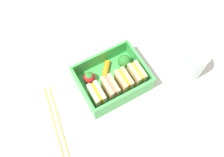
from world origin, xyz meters
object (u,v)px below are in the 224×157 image
object	(u,v)px
sandwich_left	(137,75)
chopstick_pair	(56,120)
sandwich_center_left	(124,81)
sandwich_center	(111,88)
sandwich_center_right	(97,95)
strawberry_far_left	(89,77)
broccoli_floret	(124,61)
carrot_stick_far_left	(107,70)
drinking_glass	(194,63)

from	to	relation	value
sandwich_left	chopstick_pair	bearing A→B (deg)	-1.16
sandwich_center_left	chopstick_pair	world-z (taller)	sandwich_center_left
sandwich_center	sandwich_center_right	distance (cm)	3.56
strawberry_far_left	chopstick_pair	size ratio (longest dim) A/B	0.19
strawberry_far_left	sandwich_center	bearing A→B (deg)	118.23
sandwich_center_left	broccoli_floret	xyz separation A→B (cm)	(-2.87, -4.55, 0.05)
carrot_stick_far_left	sandwich_center	bearing A→B (deg)	69.33
sandwich_center_left	sandwich_center_right	distance (cm)	7.13
sandwich_left	strawberry_far_left	distance (cm)	11.40
sandwich_center_right	chopstick_pair	world-z (taller)	sandwich_center_right
sandwich_center_right	broccoli_floret	bearing A→B (deg)	-155.53
strawberry_far_left	chopstick_pair	world-z (taller)	strawberry_far_left
sandwich_center_right	strawberry_far_left	distance (cm)	5.50
carrot_stick_far_left	chopstick_pair	distance (cm)	17.40
broccoli_floret	sandwich_center_left	bearing A→B (deg)	57.73
sandwich_center_left	drinking_glass	size ratio (longest dim) A/B	0.60
sandwich_left	carrot_stick_far_left	distance (cm)	7.71
sandwich_center_right	chopstick_pair	size ratio (longest dim) A/B	0.28
broccoli_floret	sandwich_center	bearing A→B (deg)	35.26
sandwich_left	chopstick_pair	xyz separation A→B (cm)	(21.59, -0.44, -3.38)
sandwich_left	drinking_glass	distance (cm)	14.36
sandwich_left	sandwich_center_left	distance (cm)	3.56
broccoli_floret	strawberry_far_left	distance (cm)	9.41
sandwich_center	broccoli_floret	size ratio (longest dim) A/B	1.16
sandwich_center	chopstick_pair	bearing A→B (deg)	-1.73
sandwich_left	sandwich_center	size ratio (longest dim) A/B	1.00
broccoli_floret	chopstick_pair	distance (cm)	21.58
drinking_glass	sandwich_center_right	bearing A→B (deg)	-10.37
drinking_glass	broccoli_floret	bearing A→B (deg)	-32.13
carrot_stick_far_left	strawberry_far_left	bearing A→B (deg)	2.09
broccoli_floret	chopstick_pair	world-z (taller)	broccoli_floret
carrot_stick_far_left	strawberry_far_left	xyz separation A→B (cm)	(4.98, 0.18, 0.86)
broccoli_floret	drinking_glass	xyz separation A→B (cm)	(-14.33, 9.00, 0.48)
broccoli_floret	strawberry_far_left	size ratio (longest dim) A/B	1.24
sandwich_left	drinking_glass	bearing A→B (deg)	161.93
strawberry_far_left	drinking_glass	world-z (taller)	drinking_glass
sandwich_center_left	sandwich_left	bearing A→B (deg)	180.00
sandwich_left	sandwich_center	xyz separation A→B (cm)	(7.13, 0.00, 0.00)
sandwich_center_left	sandwich_center	world-z (taller)	same
sandwich_center_left	carrot_stick_far_left	size ratio (longest dim) A/B	1.00
chopstick_pair	sandwich_left	bearing A→B (deg)	178.84
sandwich_center_right	carrot_stick_far_left	world-z (taller)	sandwich_center_right
sandwich_center_right	strawberry_far_left	xyz separation A→B (cm)	(-0.68, -5.37, -0.96)
chopstick_pair	drinking_glass	xyz separation A→B (cm)	(-35.23, 4.89, 3.91)
sandwich_center_left	strawberry_far_left	distance (cm)	8.45
sandwich_center_right	sandwich_center	bearing A→B (deg)	180.00
drinking_glass	sandwich_left	bearing A→B (deg)	-18.07
strawberry_far_left	drinking_glass	size ratio (longest dim) A/B	0.41
sandwich_center_right	strawberry_far_left	world-z (taller)	sandwich_center_right
sandwich_center	drinking_glass	bearing A→B (deg)	167.90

